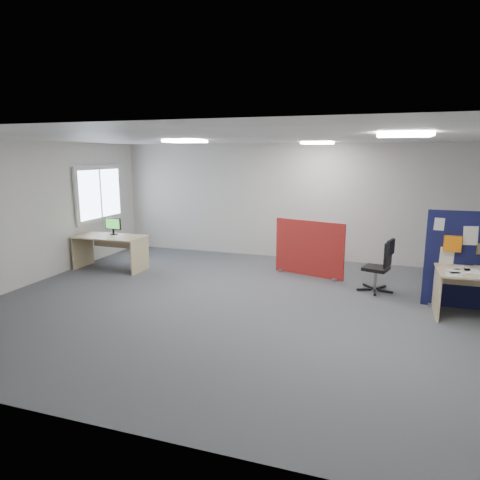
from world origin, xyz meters
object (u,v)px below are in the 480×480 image
(monitor_second, at_px, (113,225))
(second_desk, at_px, (111,244))
(red_divider, at_px, (309,249))
(office_chair, at_px, (382,263))

(monitor_second, bearing_deg, second_desk, -72.50)
(red_divider, distance_m, second_desk, 4.22)
(second_desk, bearing_deg, red_divider, 11.24)
(monitor_second, bearing_deg, office_chair, 4.41)
(monitor_second, bearing_deg, red_divider, 13.82)
(monitor_second, distance_m, office_chair, 5.60)
(monitor_second, height_order, office_chair, monitor_second)
(office_chair, bearing_deg, second_desk, -162.79)
(red_divider, relative_size, monitor_second, 3.66)
(second_desk, bearing_deg, monitor_second, 102.84)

